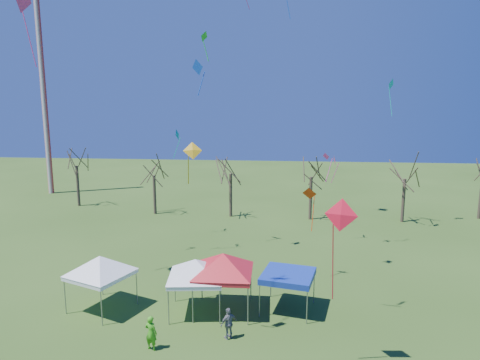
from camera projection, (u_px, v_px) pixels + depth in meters
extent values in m
plane|color=#2F4D18|center=(219.00, 341.00, 21.78)|extent=(140.00, 140.00, 0.00)
cylinder|color=silver|center=(44.00, 99.00, 55.63)|extent=(0.70, 0.70, 25.00)
cylinder|color=#3D2D21|center=(78.00, 186.00, 50.23)|extent=(0.32, 0.32, 4.78)
cylinder|color=#3D2D21|center=(155.00, 195.00, 46.60)|extent=(0.32, 0.32, 4.28)
cylinder|color=#3D2D21|center=(231.00, 195.00, 45.48)|extent=(0.32, 0.32, 4.64)
cylinder|color=#3D2D21|center=(311.00, 198.00, 44.34)|extent=(0.32, 0.32, 4.49)
cylinder|color=#3D2D21|center=(403.00, 200.00, 43.38)|extent=(0.32, 0.32, 4.47)
cylinder|color=#3D2D21|center=(480.00, 199.00, 44.60)|extent=(0.32, 0.32, 4.23)
cylinder|color=gray|center=(65.00, 297.00, 24.43)|extent=(0.06, 0.06, 2.02)
cylinder|color=gray|center=(102.00, 280.00, 26.90)|extent=(0.06, 0.06, 2.02)
cylinder|color=gray|center=(102.00, 308.00, 23.14)|extent=(0.06, 0.06, 2.02)
cylinder|color=gray|center=(137.00, 288.00, 25.60)|extent=(0.06, 0.06, 2.02)
cube|color=white|center=(101.00, 274.00, 24.82)|extent=(3.94, 3.94, 0.24)
pyramid|color=white|center=(100.00, 256.00, 24.62)|extent=(3.98, 3.98, 1.01)
cylinder|color=gray|center=(169.00, 308.00, 23.23)|extent=(0.06, 0.06, 1.99)
cylinder|color=gray|center=(175.00, 286.00, 25.97)|extent=(0.06, 0.06, 1.99)
cylinder|color=gray|center=(220.00, 307.00, 23.30)|extent=(0.06, 0.06, 1.99)
cylinder|color=gray|center=(221.00, 286.00, 26.04)|extent=(0.06, 0.06, 1.99)
cube|color=white|center=(196.00, 278.00, 24.44)|extent=(3.33, 3.33, 0.24)
pyramid|color=white|center=(195.00, 259.00, 24.24)|extent=(4.19, 4.19, 0.99)
cylinder|color=gray|center=(193.00, 304.00, 23.41)|extent=(0.07, 0.07, 2.17)
cylinder|color=gray|center=(202.00, 282.00, 26.40)|extent=(0.07, 0.07, 2.17)
cylinder|color=gray|center=(248.00, 306.00, 23.18)|extent=(0.07, 0.07, 2.17)
cylinder|color=gray|center=(251.00, 283.00, 26.16)|extent=(0.07, 0.07, 2.17)
cube|color=red|center=(223.00, 273.00, 24.57)|extent=(3.32, 3.32, 0.26)
pyramid|color=red|center=(223.00, 253.00, 24.36)|extent=(4.60, 4.60, 1.09)
cylinder|color=gray|center=(259.00, 301.00, 24.12)|extent=(0.06, 0.06, 1.92)
cylinder|color=gray|center=(271.00, 282.00, 26.63)|extent=(0.06, 0.06, 1.92)
cylinder|color=gray|center=(307.00, 308.00, 23.30)|extent=(0.06, 0.06, 1.92)
cylinder|color=gray|center=(314.00, 288.00, 25.82)|extent=(0.06, 0.06, 1.92)
cube|color=navy|center=(288.00, 277.00, 24.78)|extent=(3.42, 3.42, 0.23)
cube|color=navy|center=(288.00, 274.00, 24.75)|extent=(3.42, 3.42, 0.12)
imported|color=slate|center=(229.00, 323.00, 21.89)|extent=(1.01, 0.93, 1.66)
imported|color=green|center=(151.00, 333.00, 20.90)|extent=(0.73, 0.58, 1.75)
cube|color=blue|center=(288.00, 8.00, 26.65)|extent=(0.33, 0.08, 1.40)
cone|color=#EF357C|center=(23.00, 0.00, 25.31)|extent=(0.69, 1.58, 1.51)
cube|color=#EF357C|center=(29.00, 38.00, 26.00)|extent=(0.69, 0.07, 3.46)
cone|color=#F5368C|center=(335.00, 160.00, 36.58)|extent=(0.26, 0.88, 0.87)
cube|color=#F5368C|center=(335.00, 173.00, 36.49)|extent=(0.62, 0.05, 1.73)
cone|color=#0CB8A6|center=(178.00, 135.00, 37.91)|extent=(0.35, 1.02, 1.00)
cube|color=#0CB8A6|center=(177.00, 148.00, 37.78)|extent=(0.73, 0.10, 1.85)
cone|color=red|center=(341.00, 215.00, 18.15)|extent=(1.51, 0.91, 1.41)
cube|color=red|center=(333.00, 263.00, 18.64)|extent=(0.21, 0.53, 3.64)
cone|color=blue|center=(198.00, 67.00, 33.51)|extent=(1.26, 1.13, 1.27)
cube|color=blue|center=(201.00, 84.00, 33.49)|extent=(0.51, 0.63, 1.92)
cone|color=green|center=(204.00, 36.00, 31.32)|extent=(0.71, 0.93, 0.78)
cube|color=green|center=(206.00, 51.00, 31.69)|extent=(0.47, 0.23, 1.59)
cone|color=#0CB8B9|center=(391.00, 84.00, 37.95)|extent=(0.89, 1.08, 1.05)
cube|color=#0CB8B9|center=(390.00, 102.00, 38.38)|extent=(0.40, 0.29, 2.57)
cone|color=red|center=(310.00, 193.00, 28.70)|extent=(1.11, 0.82, 0.90)
cube|color=red|center=(313.00, 214.00, 28.84)|extent=(0.21, 0.58, 2.33)
cone|color=gold|center=(193.00, 150.00, 20.06)|extent=(1.02, 0.76, 0.82)
cube|color=gold|center=(188.00, 170.00, 20.19)|extent=(0.17, 0.47, 1.42)
cone|color=#FF38A9|center=(326.00, 156.00, 41.53)|extent=(0.86, 0.88, 0.75)
cube|color=#FF38A9|center=(329.00, 170.00, 41.43)|extent=(0.68, 0.64, 2.27)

